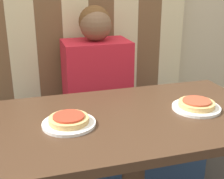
{
  "coord_description": "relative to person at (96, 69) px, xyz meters",
  "views": [
    {
      "loc": [
        -0.41,
        -1.08,
        1.28
      ],
      "look_at": [
        0.0,
        0.33,
        0.75
      ],
      "focal_mm": 50.0,
      "sensor_mm": 36.0,
      "label": 1
    }
  ],
  "objects": [
    {
      "name": "pizza_left",
      "position": [
        -0.27,
        -0.67,
        0.01
      ],
      "size": [
        0.15,
        0.15,
        0.03
      ],
      "color": "tan",
      "rests_on": "plate_left"
    },
    {
      "name": "pizza_right",
      "position": [
        0.27,
        -0.67,
        0.01
      ],
      "size": [
        0.15,
        0.15,
        0.03
      ],
      "color": "tan",
      "rests_on": "plate_right"
    },
    {
      "name": "booth_seat",
      "position": [
        0.0,
        -0.0,
        -0.54
      ],
      "size": [
        1.3,
        0.51,
        0.46
      ],
      "color": "navy",
      "rests_on": "ground_plane"
    },
    {
      "name": "booth_backrest",
      "position": [
        -0.0,
        0.22,
        0.09
      ],
      "size": [
        1.3,
        0.08,
        0.79
      ],
      "color": "brown",
      "rests_on": "booth_seat"
    },
    {
      "name": "plate_right",
      "position": [
        0.27,
        -0.67,
        -0.01
      ],
      "size": [
        0.2,
        0.2,
        0.01
      ],
      "color": "white",
      "rests_on": "dining_table"
    },
    {
      "name": "dining_table",
      "position": [
        0.0,
        -0.66,
        -0.12
      ],
      "size": [
        1.09,
        0.64,
        0.75
      ],
      "color": "#422B1C",
      "rests_on": "ground_plane"
    },
    {
      "name": "plate_left",
      "position": [
        -0.27,
        -0.67,
        -0.01
      ],
      "size": [
        0.2,
        0.2,
        0.01
      ],
      "color": "white",
      "rests_on": "dining_table"
    },
    {
      "name": "person",
      "position": [
        0.0,
        0.0,
        0.0
      ],
      "size": [
        0.38,
        0.25,
        0.67
      ],
      "color": "red",
      "rests_on": "booth_seat"
    }
  ]
}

